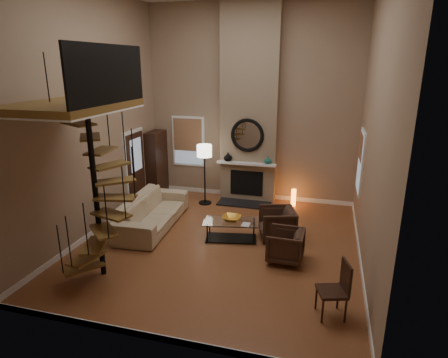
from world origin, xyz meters
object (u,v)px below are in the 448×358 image
(armchair_far, at_px, (289,246))
(sofa, at_px, (152,211))
(armchair_near, at_px, (280,223))
(side_chair, at_px, (338,287))
(coffee_table, at_px, (231,228))
(accent_lamp, at_px, (293,197))
(hutch, at_px, (156,163))
(floor_lamp, at_px, (204,156))

(armchair_far, bearing_deg, sofa, -102.90)
(armchair_near, relative_size, side_chair, 0.84)
(coffee_table, relative_size, accent_lamp, 2.84)
(hutch, distance_m, coffee_table, 4.00)
(accent_lamp, bearing_deg, hutch, 179.74)
(hutch, height_order, floor_lamp, hutch)
(sofa, distance_m, accent_lamp, 3.98)
(armchair_near, distance_m, side_chair, 2.90)
(hutch, relative_size, coffee_table, 1.45)
(hutch, bearing_deg, armchair_far, -36.44)
(armchair_near, relative_size, coffee_table, 0.59)
(hutch, relative_size, accent_lamp, 4.11)
(coffee_table, distance_m, side_chair, 3.21)
(side_chair, bearing_deg, hutch, 137.99)
(hutch, bearing_deg, sofa, -67.83)
(armchair_near, bearing_deg, floor_lamp, -142.72)
(armchair_near, height_order, armchair_far, armchair_near)
(hutch, distance_m, floor_lamp, 1.83)
(armchair_near, height_order, coffee_table, armchair_near)
(side_chair, bearing_deg, armchair_far, 120.83)
(accent_lamp, bearing_deg, side_chair, -76.68)
(accent_lamp, xyz_separation_m, side_chair, (1.13, -4.76, 0.28))
(accent_lamp, height_order, side_chair, side_chair)
(coffee_table, height_order, floor_lamp, floor_lamp)
(accent_lamp, distance_m, side_chair, 4.90)
(sofa, xyz_separation_m, armchair_far, (3.43, -0.89, -0.04))
(sofa, relative_size, armchair_near, 3.30)
(coffee_table, bearing_deg, hutch, 139.76)
(armchair_near, distance_m, floor_lamp, 3.09)
(sofa, distance_m, floor_lamp, 2.25)
(accent_lamp, relative_size, side_chair, 0.50)
(hutch, bearing_deg, armchair_near, -27.93)
(side_chair, bearing_deg, coffee_table, 135.80)
(sofa, relative_size, coffee_table, 1.95)
(armchair_far, height_order, floor_lamp, floor_lamp)
(floor_lamp, bearing_deg, side_chair, -50.07)
(side_chair, bearing_deg, floor_lamp, 129.93)
(hutch, height_order, sofa, hutch)
(armchair_near, height_order, accent_lamp, armchair_near)
(armchair_near, relative_size, accent_lamp, 1.67)
(sofa, height_order, floor_lamp, floor_lamp)
(hutch, distance_m, armchair_far, 5.48)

